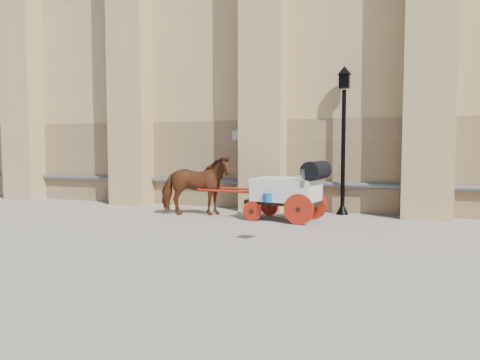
% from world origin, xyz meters
% --- Properties ---
extents(ground, '(90.00, 90.00, 0.00)m').
position_xyz_m(ground, '(0.00, 0.00, 0.00)').
color(ground, gray).
rests_on(ground, ground).
extents(horse, '(2.37, 1.63, 1.83)m').
position_xyz_m(horse, '(-2.62, 1.88, 0.91)').
color(horse, brown).
rests_on(horse, ground).
extents(carriage, '(4.01, 1.59, 1.71)m').
position_xyz_m(carriage, '(0.36, 1.89, 0.92)').
color(carriage, black).
rests_on(carriage, ground).
extents(street_lamp, '(0.43, 0.43, 4.55)m').
position_xyz_m(street_lamp, '(1.58, 3.64, 2.44)').
color(street_lamp, black).
rests_on(street_lamp, ground).
extents(drain_grate_near, '(0.38, 0.38, 0.01)m').
position_xyz_m(drain_grate_near, '(-0.03, -0.82, 0.01)').
color(drain_grate_near, black).
rests_on(drain_grate_near, ground).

